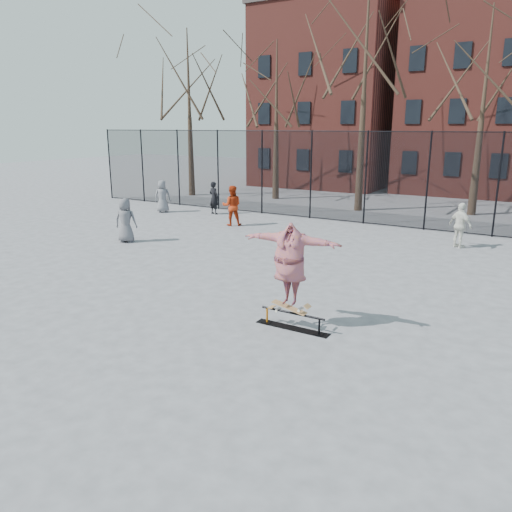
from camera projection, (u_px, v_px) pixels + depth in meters
The scene contains 12 objects.
ground at pixel (219, 330), 10.54m from camera, with size 100.00×100.00×0.00m, color #5D5D61.
skate_rail at pixel (292, 322), 10.58m from camera, with size 1.67×0.26×0.37m.
skateboard at pixel (289, 309), 10.55m from camera, with size 0.84×0.20×0.10m, color olive, non-canonical shape.
skater at pixel (290, 267), 10.32m from camera, with size 2.13×0.58×1.74m, color #51378A.
bystander_grey at pixel (162, 196), 24.73m from camera, with size 0.78×0.51×1.60m, color slate.
bystander_black at pixel (214, 198), 24.23m from camera, with size 0.58×0.38×1.58m, color black.
bystander_red at pixel (232, 206), 21.41m from camera, with size 0.84×0.65×1.72m, color #AC2D0F.
bystander_white at pixel (460, 225), 17.47m from camera, with size 0.94×0.39×1.60m, color silver.
bystander_extra at pixel (126, 220), 18.33m from camera, with size 0.80×0.52×1.64m, color #5B5A5F.
fence at pixel (398, 178), 20.79m from camera, with size 34.03×0.07×4.00m.
tree_row at pixel (426, 55), 23.01m from camera, with size 33.66×7.46×10.67m.
rowhouses at pixel (475, 94), 30.18m from camera, with size 29.00×7.00×13.00m.
Camera 1 is at (5.74, -7.98, 4.17)m, focal length 35.00 mm.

